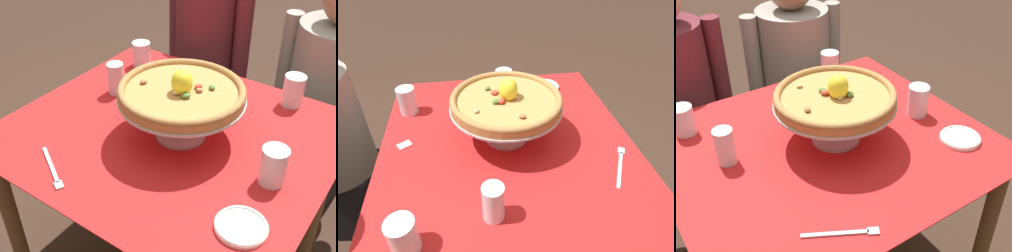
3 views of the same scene
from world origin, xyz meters
The scene contains 12 objects.
dining_table centered at (0.00, 0.00, 0.65)m, with size 1.08×0.97×0.77m.
pizza_stand centered at (0.04, 0.00, 0.88)m, with size 0.41×0.41×0.15m.
pizza centered at (0.04, 0.00, 0.94)m, with size 0.41×0.41×0.10m.
water_glass_side_left centered at (-0.32, 0.09, 0.82)m, with size 0.06×0.06×0.12m.
water_glass_side_right centered at (0.39, -0.04, 0.82)m, with size 0.08×0.08×0.12m.
water_glass_back_left centered at (-0.38, 0.33, 0.81)m, with size 0.08×0.08×0.11m.
water_glass_back_right centered at (0.27, 0.40, 0.82)m, with size 0.08×0.08×0.12m.
side_plate centered at (0.40, -0.25, 0.78)m, with size 0.14×0.14×0.02m.
dinner_fork centered at (-0.18, -0.38, 0.77)m, with size 0.19×0.12×0.01m.
sugar_packet centered at (0.04, 0.39, 0.77)m, with size 0.05×0.04×0.01m, color beige.
diner_left centered at (-0.31, 0.77, 0.60)m, with size 0.48×0.36×1.24m.
diner_right centered at (0.31, 0.81, 0.58)m, with size 0.52×0.40×1.18m.
Camera 3 is at (-0.60, -0.99, 1.62)m, focal length 44.16 mm.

